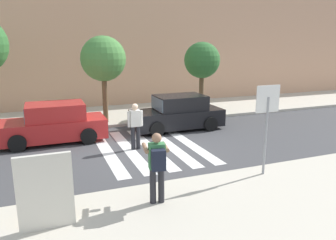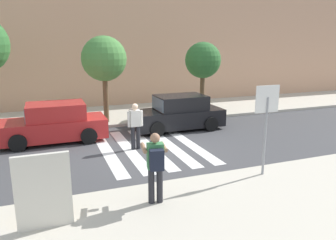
% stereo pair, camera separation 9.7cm
% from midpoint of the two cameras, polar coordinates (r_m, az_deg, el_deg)
% --- Properties ---
extents(ground_plane, '(120.00, 120.00, 0.00)m').
position_cam_midpoint_polar(ground_plane, '(12.31, -3.18, -5.02)').
color(ground_plane, '#424244').
extents(sidewalk_near, '(60.00, 6.00, 0.14)m').
position_cam_midpoint_polar(sidewalk_near, '(7.19, 13.45, -19.06)').
color(sidewalk_near, beige).
rests_on(sidewalk_near, ground).
extents(sidewalk_far, '(60.00, 4.80, 0.14)m').
position_cam_midpoint_polar(sidewalk_far, '(17.90, -9.22, 0.92)').
color(sidewalk_far, beige).
rests_on(sidewalk_far, ground).
extents(building_facade_far, '(56.00, 4.00, 7.72)m').
position_cam_midpoint_polar(building_facade_far, '(21.81, -12.15, 13.05)').
color(building_facade_far, tan).
rests_on(building_facade_far, ground).
extents(crosswalk_stripe_0, '(0.44, 5.20, 0.01)m').
position_cam_midpoint_polar(crosswalk_stripe_0, '(12.12, -10.71, -5.52)').
color(crosswalk_stripe_0, silver).
rests_on(crosswalk_stripe_0, ground).
extents(crosswalk_stripe_1, '(0.44, 5.20, 0.01)m').
position_cam_midpoint_polar(crosswalk_stripe_1, '(12.28, -7.03, -5.13)').
color(crosswalk_stripe_1, silver).
rests_on(crosswalk_stripe_1, ground).
extents(crosswalk_stripe_2, '(0.44, 5.20, 0.01)m').
position_cam_midpoint_polar(crosswalk_stripe_2, '(12.49, -3.47, -4.73)').
color(crosswalk_stripe_2, silver).
rests_on(crosswalk_stripe_2, ground).
extents(crosswalk_stripe_3, '(0.44, 5.20, 0.01)m').
position_cam_midpoint_polar(crosswalk_stripe_3, '(12.74, -0.04, -4.33)').
color(crosswalk_stripe_3, silver).
rests_on(crosswalk_stripe_3, ground).
extents(crosswalk_stripe_4, '(0.44, 5.20, 0.01)m').
position_cam_midpoint_polar(crosswalk_stripe_4, '(13.04, 3.25, -3.93)').
color(crosswalk_stripe_4, silver).
rests_on(crosswalk_stripe_4, ground).
extents(stop_sign, '(0.76, 0.08, 2.60)m').
position_cam_midpoint_polar(stop_sign, '(9.54, 16.60, 1.63)').
color(stop_sign, gray).
rests_on(stop_sign, sidewalk_near).
extents(photographer_with_backpack, '(0.67, 0.91, 1.72)m').
position_cam_midpoint_polar(photographer_with_backpack, '(7.67, -2.28, -7.38)').
color(photographer_with_backpack, '#232328').
rests_on(photographer_with_backpack, sidewalk_near).
extents(pedestrian_crossing, '(0.58, 0.24, 1.72)m').
position_cam_midpoint_polar(pedestrian_crossing, '(12.06, -5.95, -0.65)').
color(pedestrian_crossing, '#232328').
rests_on(pedestrian_crossing, ground).
extents(parked_car_red, '(4.10, 1.92, 1.55)m').
position_cam_midpoint_polar(parked_car_red, '(13.78, -19.51, -0.65)').
color(parked_car_red, red).
rests_on(parked_car_red, ground).
extents(parked_car_black, '(4.10, 1.92, 1.55)m').
position_cam_midpoint_polar(parked_car_black, '(14.90, 1.53, 1.15)').
color(parked_car_black, black).
rests_on(parked_car_black, ground).
extents(street_tree_center, '(2.09, 2.09, 4.05)m').
position_cam_midpoint_polar(street_tree_center, '(15.67, -11.39, 10.34)').
color(street_tree_center, brown).
rests_on(street_tree_center, sidewalk_far).
extents(street_tree_east, '(1.85, 1.85, 3.77)m').
position_cam_midpoint_polar(street_tree_east, '(17.23, 5.77, 10.22)').
color(street_tree_east, brown).
rests_on(street_tree_east, sidewalk_far).
extents(advertising_board, '(1.10, 0.11, 1.60)m').
position_cam_midpoint_polar(advertising_board, '(7.22, -20.95, -11.64)').
color(advertising_board, beige).
rests_on(advertising_board, sidewalk_near).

